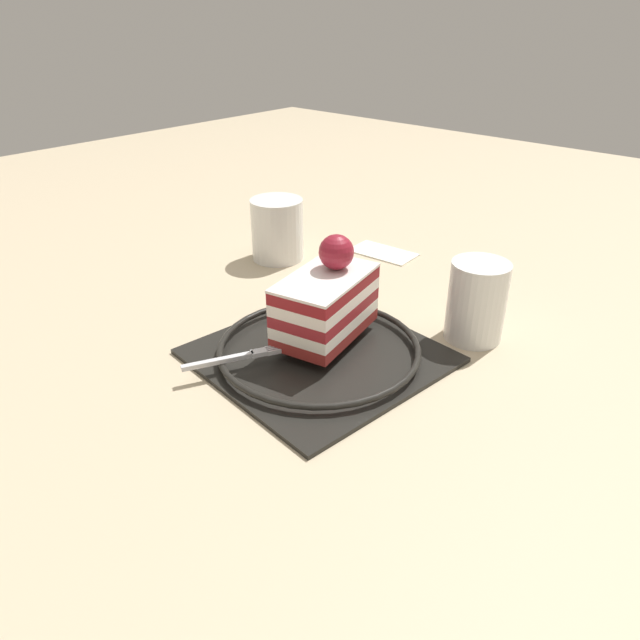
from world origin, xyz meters
name	(u,v)px	position (x,y,z in m)	size (l,w,h in m)	color
ground_plane	(315,360)	(0.00, 0.00, 0.00)	(2.40, 2.40, 0.00)	tan
dessert_plate	(320,352)	(0.01, 0.00, 0.01)	(0.25, 0.25, 0.02)	black
cake_slice	(326,301)	(0.03, 0.01, 0.06)	(0.13, 0.09, 0.11)	maroon
fork	(240,357)	(-0.07, 0.04, 0.02)	(0.10, 0.06, 0.00)	silver
drink_glass_near	(476,305)	(0.16, -0.10, 0.04)	(0.06, 0.06, 0.09)	white
drink_glass_far	(277,232)	(0.17, 0.23, 0.04)	(0.08, 0.08, 0.09)	white
folded_napkin	(383,252)	(0.29, 0.13, 0.00)	(0.10, 0.05, 0.00)	silver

